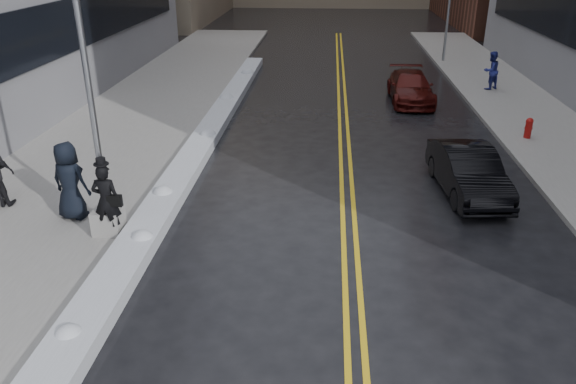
% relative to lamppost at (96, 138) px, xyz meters
% --- Properties ---
extents(ground, '(160.00, 160.00, 0.00)m').
position_rel_lamppost_xyz_m(ground, '(3.30, -2.00, -2.53)').
color(ground, black).
rests_on(ground, ground).
extents(sidewalk_west, '(5.50, 50.00, 0.15)m').
position_rel_lamppost_xyz_m(sidewalk_west, '(-2.45, 8.00, -2.46)').
color(sidewalk_west, gray).
rests_on(sidewalk_west, ground).
extents(sidewalk_east, '(4.00, 50.00, 0.15)m').
position_rel_lamppost_xyz_m(sidewalk_east, '(13.30, 8.00, -2.46)').
color(sidewalk_east, gray).
rests_on(sidewalk_east, ground).
extents(lane_line_left, '(0.12, 50.00, 0.01)m').
position_rel_lamppost_xyz_m(lane_line_left, '(5.65, 8.00, -2.53)').
color(lane_line_left, gold).
rests_on(lane_line_left, ground).
extents(lane_line_right, '(0.12, 50.00, 0.01)m').
position_rel_lamppost_xyz_m(lane_line_right, '(5.95, 8.00, -2.53)').
color(lane_line_right, gold).
rests_on(lane_line_right, ground).
extents(snow_ridge, '(0.90, 30.00, 0.34)m').
position_rel_lamppost_xyz_m(snow_ridge, '(0.85, 6.00, -2.36)').
color(snow_ridge, silver).
rests_on(snow_ridge, ground).
extents(lamppost, '(0.65, 0.65, 7.62)m').
position_rel_lamppost_xyz_m(lamppost, '(0.00, 0.00, 0.00)').
color(lamppost, gray).
rests_on(lamppost, sidewalk_west).
extents(fire_hydrant, '(0.26, 0.26, 0.73)m').
position_rel_lamppost_xyz_m(fire_hydrant, '(12.30, 8.00, -1.98)').
color(fire_hydrant, maroon).
rests_on(fire_hydrant, sidewalk_east).
extents(traffic_signal, '(0.16, 0.20, 6.00)m').
position_rel_lamppost_xyz_m(traffic_signal, '(11.80, 22.00, 0.87)').
color(traffic_signal, gray).
rests_on(traffic_signal, sidewalk_east).
extents(pedestrian_fedora, '(0.68, 0.46, 1.82)m').
position_rel_lamppost_xyz_m(pedestrian_fedora, '(0.10, -0.18, -1.47)').
color(pedestrian_fedora, black).
rests_on(pedestrian_fedora, sidewalk_west).
extents(pedestrian_c, '(1.11, 0.87, 2.01)m').
position_rel_lamppost_xyz_m(pedestrian_c, '(-1.16, 0.70, -1.38)').
color(pedestrian_c, black).
rests_on(pedestrian_c, sidewalk_west).
extents(pedestrian_east, '(1.08, 1.03, 1.76)m').
position_rel_lamppost_xyz_m(pedestrian_east, '(12.72, 15.18, -1.51)').
color(pedestrian_east, navy).
rests_on(pedestrian_east, sidewalk_east).
extents(car_black, '(1.79, 4.17, 1.33)m').
position_rel_lamppost_xyz_m(car_black, '(9.16, 3.30, -1.87)').
color(car_black, black).
rests_on(car_black, ground).
extents(car_maroon, '(1.82, 4.42, 1.28)m').
position_rel_lamppost_xyz_m(car_maroon, '(8.80, 13.21, -1.89)').
color(car_maroon, '#3D0C09').
rests_on(car_maroon, ground).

